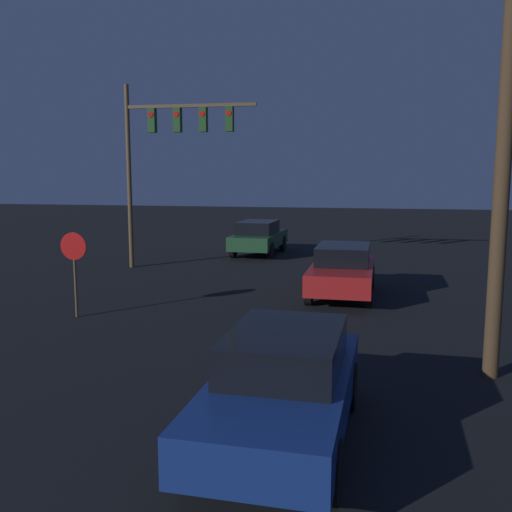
{
  "coord_description": "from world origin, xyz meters",
  "views": [
    {
      "loc": [
        2.84,
        -0.48,
        3.71
      ],
      "look_at": [
        0.0,
        13.63,
        1.6
      ],
      "focal_mm": 40.0,
      "sensor_mm": 36.0,
      "label": 1
    }
  ],
  "objects_px": {
    "car_mid": "(342,269)",
    "car_far": "(259,237)",
    "traffic_signal_mast": "(166,141)",
    "stop_sign": "(74,258)",
    "car_near": "(283,384)",
    "utility_pole": "(505,129)"
  },
  "relations": [
    {
      "from": "utility_pole",
      "to": "car_near",
      "type": "bearing_deg",
      "value": -136.31
    },
    {
      "from": "car_near",
      "to": "traffic_signal_mast",
      "type": "xyz_separation_m",
      "value": [
        -6.53,
        13.32,
        4.07
      ]
    },
    {
      "from": "car_mid",
      "to": "stop_sign",
      "type": "bearing_deg",
      "value": 31.86
    },
    {
      "from": "car_far",
      "to": "utility_pole",
      "type": "bearing_deg",
      "value": -60.89
    },
    {
      "from": "traffic_signal_mast",
      "to": "car_mid",
      "type": "bearing_deg",
      "value": -28.25
    },
    {
      "from": "car_mid",
      "to": "stop_sign",
      "type": "height_order",
      "value": "stop_sign"
    },
    {
      "from": "car_near",
      "to": "stop_sign",
      "type": "relative_size",
      "value": 2.0
    },
    {
      "from": "stop_sign",
      "to": "traffic_signal_mast",
      "type": "bearing_deg",
      "value": 91.96
    },
    {
      "from": "car_near",
      "to": "car_mid",
      "type": "relative_size",
      "value": 1.01
    },
    {
      "from": "car_near",
      "to": "car_mid",
      "type": "height_order",
      "value": "same"
    },
    {
      "from": "car_far",
      "to": "traffic_signal_mast",
      "type": "height_order",
      "value": "traffic_signal_mast"
    },
    {
      "from": "car_mid",
      "to": "car_far",
      "type": "xyz_separation_m",
      "value": [
        -4.18,
        8.17,
        0.0
      ]
    },
    {
      "from": "car_far",
      "to": "utility_pole",
      "type": "relative_size",
      "value": 0.52
    },
    {
      "from": "car_far",
      "to": "traffic_signal_mast",
      "type": "bearing_deg",
      "value": -118.21
    },
    {
      "from": "traffic_signal_mast",
      "to": "car_near",
      "type": "bearing_deg",
      "value": -63.89
    },
    {
      "from": "car_mid",
      "to": "traffic_signal_mast",
      "type": "xyz_separation_m",
      "value": [
        -6.87,
        3.69,
        4.07
      ]
    },
    {
      "from": "car_mid",
      "to": "car_far",
      "type": "distance_m",
      "value": 9.17
    },
    {
      "from": "car_mid",
      "to": "traffic_signal_mast",
      "type": "bearing_deg",
      "value": -27.12
    },
    {
      "from": "car_far",
      "to": "car_mid",
      "type": "bearing_deg",
      "value": -60.06
    },
    {
      "from": "car_mid",
      "to": "car_far",
      "type": "bearing_deg",
      "value": -61.75
    },
    {
      "from": "car_far",
      "to": "stop_sign",
      "type": "distance_m",
      "value": 12.36
    },
    {
      "from": "traffic_signal_mast",
      "to": "stop_sign",
      "type": "relative_size",
      "value": 3.17
    }
  ]
}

